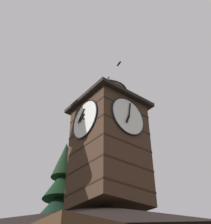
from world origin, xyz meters
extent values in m
cube|color=#422B1E|center=(0.97, -1.12, 9.48)|extent=(3.69, 3.69, 6.70)
cube|color=black|center=(0.97, -1.12, 6.94)|extent=(3.73, 3.73, 0.10)
cube|color=black|center=(0.97, -1.12, 8.20)|extent=(3.73, 3.73, 0.10)
cube|color=black|center=(0.97, -1.12, 9.45)|extent=(3.73, 3.73, 0.10)
cube|color=black|center=(0.97, -1.12, 10.71)|extent=(3.73, 3.73, 0.10)
cube|color=black|center=(0.97, -1.12, 11.96)|extent=(3.73, 3.73, 0.10)
cylinder|color=white|center=(0.97, 0.75, 11.29)|extent=(2.49, 0.10, 2.49)
torus|color=black|center=(0.97, 0.77, 11.29)|extent=(2.59, 0.10, 2.59)
cube|color=black|center=(1.09, 0.85, 11.00)|extent=(0.35, 0.04, 0.62)
cube|color=black|center=(0.88, 0.85, 11.79)|extent=(0.25, 0.04, 1.02)
sphere|color=black|center=(0.97, 0.86, 11.29)|extent=(0.10, 0.10, 0.10)
cylinder|color=white|center=(2.84, -1.12, 11.29)|extent=(0.10, 2.49, 2.49)
torus|color=black|center=(2.87, -1.12, 11.29)|extent=(0.10, 2.59, 2.59)
cube|color=black|center=(2.94, -1.36, 11.49)|extent=(0.04, 0.55, 0.49)
cube|color=black|center=(2.94, -1.45, 11.68)|extent=(0.04, 0.72, 0.83)
sphere|color=black|center=(2.95, -1.12, 11.29)|extent=(0.10, 0.10, 0.10)
cube|color=black|center=(0.97, -1.12, 12.96)|extent=(4.39, 4.39, 0.25)
cylinder|color=tan|center=(0.97, -1.12, 13.73)|extent=(2.34, 2.34, 1.29)
cylinder|color=#2D2319|center=(0.97, -1.12, 13.24)|extent=(2.40, 2.40, 0.10)
cylinder|color=#2D2319|center=(0.97, -1.12, 13.57)|extent=(2.40, 2.40, 0.10)
cylinder|color=#2D2319|center=(0.97, -1.12, 13.89)|extent=(2.40, 2.40, 0.10)
cylinder|color=#2D2319|center=(0.97, -1.12, 14.21)|extent=(2.40, 2.40, 0.10)
cone|color=#384251|center=(0.97, -1.12, 15.00)|extent=(2.64, 2.64, 1.26)
sphere|color=#424C5B|center=(0.97, -1.12, 15.73)|extent=(0.16, 0.16, 0.16)
cone|color=black|center=(0.68, -7.01, 7.74)|extent=(3.81, 3.81, 2.47)
cone|color=black|center=(0.68, -7.01, 9.39)|extent=(2.91, 2.91, 2.39)
cone|color=black|center=(0.68, -7.01, 11.38)|extent=(2.01, 2.01, 2.98)
sphere|color=silver|center=(-11.94, -31.10, 15.14)|extent=(2.38, 2.38, 2.38)
ellipsoid|color=black|center=(-1.74, -2.95, 20.19)|extent=(0.24, 0.16, 0.12)
cube|color=black|center=(-1.70, -2.79, 20.19)|extent=(0.21, 0.34, 0.03)
cube|color=black|center=(-1.77, -3.10, 20.19)|extent=(0.21, 0.34, 0.03)
camera|label=1|loc=(10.93, 11.34, 1.53)|focal=46.09mm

